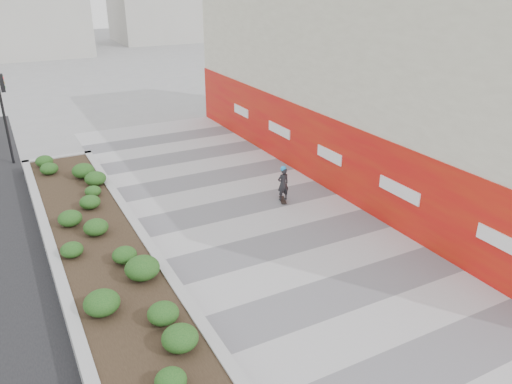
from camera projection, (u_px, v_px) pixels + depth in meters
ground at (384, 331)px, 12.45m from camera, size 160.00×160.00×0.00m
walkway at (316, 272)px, 14.88m from camera, size 8.00×36.00×0.01m
building at (378, 82)px, 21.11m from camera, size 6.04×24.08×8.00m
planter at (99, 244)px, 15.59m from camera, size 3.00×18.00×0.90m
traffic_signal_near at (4, 105)px, 22.42m from camera, size 0.33×0.28×4.20m
manhole_cover at (330, 268)px, 15.09m from camera, size 0.44×0.44×0.01m
skateboarder at (283, 184)px, 19.23m from camera, size 0.49×0.74×1.48m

